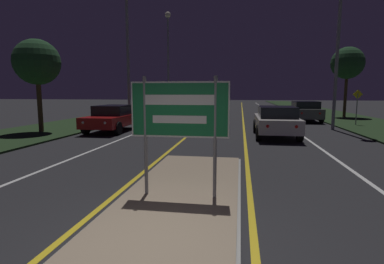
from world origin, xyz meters
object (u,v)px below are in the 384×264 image
Objects in this scene: car_approaching_0 at (113,118)px; warning_sign at (357,104)px; car_receding_1 at (305,111)px; car_approaching_1 at (196,109)px; streetlight_left_far at (168,46)px; car_receding_0 at (276,121)px; streetlight_left_near at (127,32)px; highway_sign at (179,114)px.

warning_sign reaches higher than car_approaching_0.
car_receding_1 is 8.17m from car_approaching_1.
streetlight_left_far is at bearing 91.59° from car_approaching_0.
streetlight_left_far is 2.38× the size of car_approaching_0.
car_approaching_1 is (-5.19, 8.82, -0.01)m from car_receding_0.
streetlight_left_near reaches higher than car_receding_0.
streetlight_left_near is at bearing -89.83° from streetlight_left_far.
streetlight_left_far is 9.68m from car_approaching_1.
highway_sign reaches higher than car_receding_0.
car_approaching_1 is 11.24m from warning_sign.
streetlight_left_far is 18.30m from warning_sign.
car_approaching_1 reaches higher than car_receding_1.
car_receding_1 is at bearing 71.48° from highway_sign.
car_approaching_1 is 1.93× the size of warning_sign.
warning_sign is (8.46, 14.85, -0.29)m from highway_sign.
car_approaching_1 reaches higher than car_receding_0.
streetlight_left_far is 2.42× the size of car_receding_1.
streetlight_left_near is 6.30m from car_approaching_0.
warning_sign is at bearing -15.80° from car_approaching_1.
highway_sign is 25.77m from streetlight_left_far.
streetlight_left_near is 11.19m from car_receding_0.
streetlight_left_far reaches higher than car_receding_1.
highway_sign is at bearing -119.66° from warning_sign.
warning_sign reaches higher than car_receding_1.
car_receding_1 is 0.98× the size of car_approaching_0.
car_approaching_0 is 15.08m from warning_sign.
car_receding_0 is at bearing -4.87° from car_approaching_0.
car_receding_1 is at bearing 136.74° from warning_sign.
car_approaching_1 is (-8.15, 0.56, -0.00)m from car_receding_1.
car_receding_1 is at bearing -30.97° from streetlight_left_far.
car_receding_1 is 3.69m from warning_sign.
warning_sign is at bearing 60.34° from highway_sign.
streetlight_left_far is (-6.15, 24.52, 5.03)m from highway_sign.
car_receding_0 is (8.99, -15.44, -5.95)m from streetlight_left_far.
highway_sign is at bearing -107.39° from car_receding_0.
car_approaching_0 is 8.78m from car_approaching_1.
car_approaching_0 is (-11.55, -7.53, -0.02)m from car_receding_1.
car_receding_0 is 10.24m from car_approaching_1.
highway_sign is at bearing -82.55° from car_approaching_1.
car_approaching_0 is at bearing -146.89° from car_receding_1.
car_receding_0 is at bearing -109.74° from car_receding_1.
car_approaching_1 is at bearing 97.45° from highway_sign.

